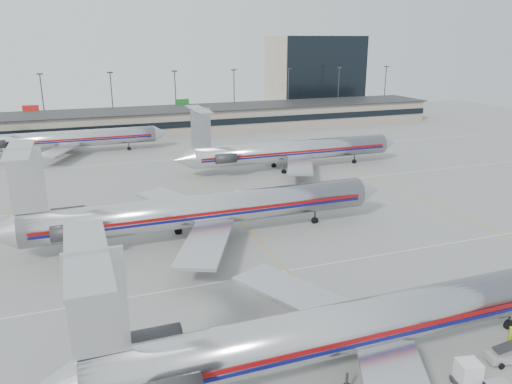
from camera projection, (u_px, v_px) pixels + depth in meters
name	position (u px, v px, depth m)	size (l,w,h in m)	color
ground	(333.00, 317.00, 44.80)	(260.00, 260.00, 0.00)	gray
apron_markings	(288.00, 271.00, 53.76)	(160.00, 0.15, 0.02)	silver
terminal	(153.00, 121.00, 131.71)	(162.00, 17.00, 6.25)	gray
light_mast_row	(144.00, 95.00, 142.69)	(163.60, 0.40, 15.28)	#38383D
distant_building	(314.00, 73.00, 176.47)	(30.00, 20.00, 25.00)	tan
jet_foreground	(356.00, 325.00, 36.91)	(47.86, 28.18, 12.53)	silver
jet_second_row	(199.00, 210.00, 61.24)	(50.05, 29.47, 13.10)	silver
jet_third_row	(289.00, 151.00, 94.49)	(46.11, 28.36, 12.61)	silver
jet_back_row	(63.00, 139.00, 106.75)	(43.41, 26.70, 11.87)	silver
uld_container	(468.00, 374.00, 35.67)	(2.11, 1.87, 1.95)	#2D2D30
belt_loader	(510.00, 355.00, 38.47)	(4.25, 1.99, 2.18)	gray
ramp_worker_near	(511.00, 335.00, 40.55)	(0.60, 0.40, 1.66)	#B5C712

